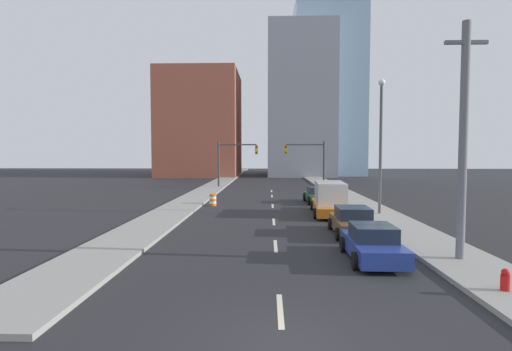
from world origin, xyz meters
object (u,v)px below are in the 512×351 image
Objects in this scene: sedan_blue at (373,244)px; sedan_brown at (353,222)px; fire_hydrant at (505,283)px; street_lamp at (381,138)px; traffic_signal_left at (231,157)px; traffic_signal_right at (312,157)px; sedan_green at (318,195)px; traffic_barrel at (213,200)px; utility_pole_right_near at (463,141)px; box_truck_orange at (330,199)px.

sedan_brown is (0.26, 5.00, 0.01)m from sedan_blue.
fire_hydrant is 9.28m from sedan_brown.
street_lamp is 12.70m from sedan_blue.
traffic_signal_left and traffic_signal_right have the same top height.
sedan_green reaches higher than fire_hydrant.
street_lamp reaches higher than traffic_barrel.
street_lamp is (2.33, -21.37, 1.54)m from traffic_signal_right.
fire_hydrant is (-0.39, -3.64, -4.33)m from utility_pole_right_near.
utility_pole_right_near is 2.15× the size of sedan_blue.
traffic_signal_right is 21.16m from box_truck_orange.
traffic_signal_left is 35.11m from utility_pole_right_near.
traffic_barrel is 0.22× the size of sedan_blue.
street_lamp is at bearing -3.78° from box_truck_orange.
box_truck_orange is at bearing 92.63° from sedan_brown.
sedan_green is (-0.16, 13.33, -0.03)m from sedan_brown.
sedan_brown is (9.03, -27.71, -3.07)m from traffic_signal_left.
fire_hydrant is 0.13× the size of box_truck_orange.
box_truck_orange is at bearing -67.11° from traffic_signal_left.
street_lamp is 5.36m from box_truck_orange.
sedan_blue is 5.00m from sedan_brown.
sedan_green is at bearing 93.08° from box_truck_orange.
street_lamp is at bearing 64.90° from sedan_brown.
traffic_signal_left is at bearing 116.11° from box_truck_orange.
traffic_barrel is 18.27m from sedan_blue.
box_truck_orange reaches higher than sedan_green.
street_lamp is 1.41× the size of box_truck_orange.
sedan_blue is at bearing -75.00° from traffic_signal_left.
sedan_brown is at bearing 106.60° from fire_hydrant.
sedan_blue is at bearing 126.78° from fire_hydrant.
traffic_barrel is at bearing 158.41° from street_lamp.
street_lamp is 8.44m from sedan_brown.
traffic_signal_right is (9.82, 0.00, 0.00)m from traffic_signal_left.
traffic_signal_right is at bearing 90.58° from box_truck_orange.
traffic_signal_left is 16.92m from traffic_barrel.
utility_pole_right_near is at bearing -83.04° from sedan_green.
utility_pole_right_near reaches higher than traffic_barrel.
utility_pole_right_near is 20.70m from traffic_barrel.
traffic_barrel is at bearing -168.51° from sedan_green.
traffic_signal_right is 36.79m from fire_hydrant.
fire_hydrant is (11.68, -36.60, -3.32)m from traffic_signal_left.
sedan_green is at bearing -58.33° from traffic_signal_left.
traffic_signal_left is 9.82m from traffic_signal_right.
sedan_green is at bearing 97.20° from fire_hydrant.
street_lamp is 9.01m from sedan_green.
street_lamp is (12.03, -4.76, 4.80)m from traffic_barrel.
sedan_brown is 0.70× the size of box_truck_orange.
sedan_blue is (-3.30, 0.25, -4.09)m from utility_pole_right_near.
traffic_signal_right is at bearing 88.94° from sedan_blue.
traffic_signal_left reaches higher than box_truck_orange.
traffic_signal_left is at bearing 90.41° from traffic_barrel.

